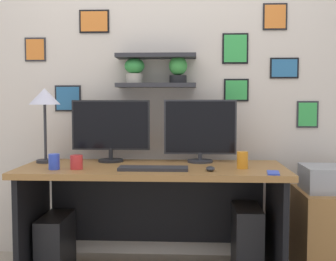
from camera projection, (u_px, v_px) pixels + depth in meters
back_wall_assembly at (158, 79)px, 3.35m from camera, size 4.40×0.24×2.70m
desk at (153, 195)px, 3.03m from camera, size 1.76×0.68×0.75m
monitor_left at (111, 128)px, 3.17m from camera, size 0.56×0.18×0.44m
monitor_right at (200, 130)px, 3.14m from camera, size 0.51×0.18×0.45m
keyboard at (153, 168)px, 2.80m from camera, size 0.44×0.14×0.02m
computer_mouse at (210, 169)px, 2.76m from camera, size 0.06×0.09×0.03m
desk_lamp at (45, 101)px, 3.10m from camera, size 0.22×0.22×0.53m
cell_phone at (273, 173)px, 2.67m from camera, size 0.09×0.15×0.01m
coffee_mug at (76, 162)px, 2.84m from camera, size 0.08×0.08×0.09m
pen_cup at (54, 162)px, 2.82m from camera, size 0.07×0.07×0.10m
water_cup at (242, 160)px, 2.86m from camera, size 0.07×0.07×0.11m
drawer_cabinet at (330, 232)px, 3.03m from camera, size 0.44×0.50×0.57m
printer at (332, 179)px, 3.00m from camera, size 0.38×0.34×0.17m
computer_tower_left at (56, 243)px, 3.08m from camera, size 0.18×0.40×0.39m
computer_tower_right at (247, 240)px, 3.04m from camera, size 0.18×0.40×0.47m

